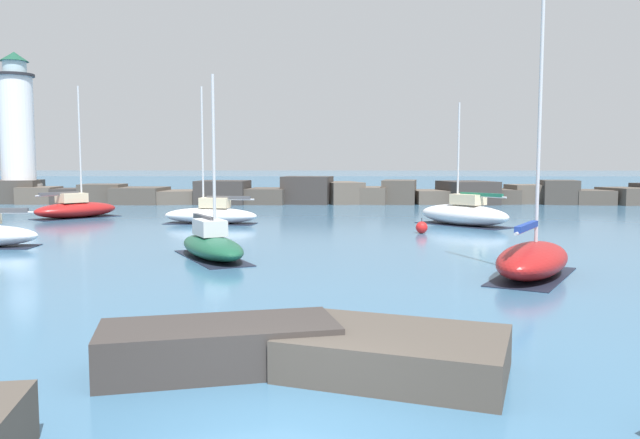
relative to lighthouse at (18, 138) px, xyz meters
name	(u,v)px	position (x,y,z in m)	size (l,w,h in m)	color
ground_plane	(289,436)	(29.30, -51.27, -6.23)	(600.00, 600.00, 0.00)	#3D6B8E
open_sea_beyond	(326,183)	(29.30, 59.01, -6.23)	(400.00, 116.00, 0.01)	#2D5B7F
breakwater_jetty	(319,194)	(28.90, -0.98, -5.31)	(65.16, 6.83, 2.57)	#423D38
lighthouse	(18,138)	(0.00, 0.00, 0.00)	(4.12, 4.12, 14.31)	gray
foreground_rocks	(245,381)	(28.54, -50.18, -5.83)	(13.39, 8.50, 0.87)	#4C443D
sailboat_moored_0	(464,213)	(38.17, -21.45, -5.50)	(5.83, 6.21, 7.51)	white
sailboat_moored_1	(76,209)	(12.18, -16.62, -5.58)	(5.63, 6.12, 9.14)	maroon
sailboat_moored_2	(533,259)	(36.73, -38.89, -5.61)	(4.44, 5.63, 10.30)	maroon
sailboat_moored_3	(212,244)	(25.14, -34.89, -5.67)	(4.20, 5.83, 7.26)	#195138
sailboat_moored_6	(211,214)	(22.43, -20.69, -5.61)	(6.19, 2.64, 8.56)	white
mooring_buoy_far_side	(422,227)	(34.93, -25.88, -5.91)	(0.65, 0.65, 0.85)	red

